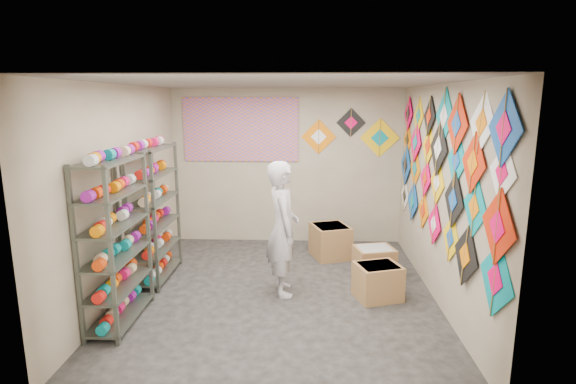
{
  "coord_description": "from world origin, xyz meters",
  "views": [
    {
      "loc": [
        0.34,
        -5.56,
        2.51
      ],
      "look_at": [
        0.1,
        0.3,
        1.3
      ],
      "focal_mm": 28.0,
      "sensor_mm": 36.0,
      "label": 1
    }
  ],
  "objects_px": {
    "carton_a": "(378,282)",
    "carton_c": "(330,241)",
    "shelf_rack_back": "(154,213)",
    "carton_b": "(374,262)",
    "shopkeeper": "(283,228)",
    "shelf_rack_front": "(116,242)"
  },
  "relations": [
    {
      "from": "shelf_rack_front",
      "to": "carton_c",
      "type": "xyz_separation_m",
      "value": [
        2.52,
        2.27,
        -0.69
      ]
    },
    {
      "from": "shopkeeper",
      "to": "carton_b",
      "type": "distance_m",
      "value": 1.56
    },
    {
      "from": "shelf_rack_front",
      "to": "shopkeeper",
      "type": "distance_m",
      "value": 2.02
    },
    {
      "from": "shelf_rack_back",
      "to": "shopkeeper",
      "type": "height_order",
      "value": "shelf_rack_back"
    },
    {
      "from": "carton_b",
      "to": "carton_c",
      "type": "bearing_deg",
      "value": 112.52
    },
    {
      "from": "shelf_rack_back",
      "to": "shopkeeper",
      "type": "bearing_deg",
      "value": -13.7
    },
    {
      "from": "shelf_rack_front",
      "to": "shelf_rack_back",
      "type": "relative_size",
      "value": 1.0
    },
    {
      "from": "shelf_rack_front",
      "to": "shopkeeper",
      "type": "bearing_deg",
      "value": 25.12
    },
    {
      "from": "shelf_rack_back",
      "to": "shopkeeper",
      "type": "xyz_separation_m",
      "value": [
        1.82,
        -0.44,
        -0.07
      ]
    },
    {
      "from": "shopkeeper",
      "to": "carton_c",
      "type": "height_order",
      "value": "shopkeeper"
    },
    {
      "from": "carton_b",
      "to": "carton_c",
      "type": "height_order",
      "value": "carton_c"
    },
    {
      "from": "carton_a",
      "to": "carton_c",
      "type": "xyz_separation_m",
      "value": [
        -0.53,
        1.54,
        0.04
      ]
    },
    {
      "from": "shelf_rack_front",
      "to": "carton_b",
      "type": "xyz_separation_m",
      "value": [
        3.11,
        1.45,
        -0.73
      ]
    },
    {
      "from": "carton_b",
      "to": "carton_c",
      "type": "xyz_separation_m",
      "value": [
        -0.59,
        0.82,
        0.04
      ]
    },
    {
      "from": "shelf_rack_back",
      "to": "carton_a",
      "type": "distance_m",
      "value": 3.19
    },
    {
      "from": "carton_c",
      "to": "carton_b",
      "type": "bearing_deg",
      "value": -72.42
    },
    {
      "from": "shelf_rack_front",
      "to": "carton_a",
      "type": "relative_size",
      "value": 3.52
    },
    {
      "from": "shelf_rack_back",
      "to": "carton_b",
      "type": "relative_size",
      "value": 3.58
    },
    {
      "from": "shelf_rack_front",
      "to": "carton_a",
      "type": "xyz_separation_m",
      "value": [
        3.05,
        0.73,
        -0.72
      ]
    },
    {
      "from": "shelf_rack_front",
      "to": "shelf_rack_back",
      "type": "distance_m",
      "value": 1.3
    },
    {
      "from": "carton_b",
      "to": "carton_a",
      "type": "bearing_deg",
      "value": -107.88
    },
    {
      "from": "shelf_rack_back",
      "to": "carton_b",
      "type": "height_order",
      "value": "shelf_rack_back"
    }
  ]
}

